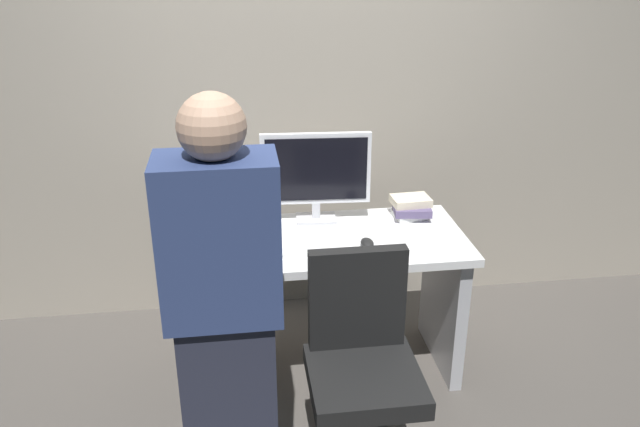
{
  "coord_description": "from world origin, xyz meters",
  "views": [
    {
      "loc": [
        -0.37,
        -2.75,
        2.07
      ],
      "look_at": [
        0.0,
        -0.05,
        0.9
      ],
      "focal_mm": 36.2,
      "sensor_mm": 36.0,
      "label": 1
    }
  ],
  "objects": [
    {
      "name": "person_at_desk",
      "position": [
        -0.44,
        -0.79,
        0.84
      ],
      "size": [
        0.4,
        0.24,
        1.64
      ],
      "color": "#262838",
      "rests_on": "ground"
    },
    {
      "name": "monitor",
      "position": [
        0.02,
        0.21,
        1.0
      ],
      "size": [
        0.54,
        0.15,
        0.46
      ],
      "color": "silver",
      "rests_on": "desk"
    },
    {
      "name": "cup_near_keyboard",
      "position": [
        -0.47,
        -0.12,
        0.79
      ],
      "size": [
        0.08,
        0.08,
        0.1
      ],
      "primitive_type": "cylinder",
      "color": "#D84C3F",
      "rests_on": "desk"
    },
    {
      "name": "ground_plane",
      "position": [
        0.0,
        0.0,
        0.0
      ],
      "size": [
        9.0,
        9.0,
        0.0
      ],
      "primitive_type": "plane",
      "color": "#4C4742"
    },
    {
      "name": "office_chair",
      "position": [
        0.09,
        -0.66,
        0.43
      ],
      "size": [
        0.52,
        0.52,
        0.94
      ],
      "color": "black",
      "rests_on": "ground"
    },
    {
      "name": "mouse",
      "position": [
        0.21,
        -0.12,
        0.76
      ],
      "size": [
        0.06,
        0.1,
        0.03
      ],
      "primitive_type": "ellipsoid",
      "color": "black",
      "rests_on": "desk"
    },
    {
      "name": "book_stack",
      "position": [
        0.5,
        0.18,
        0.8
      ],
      "size": [
        0.2,
        0.18,
        0.11
      ],
      "color": "white",
      "rests_on": "desk"
    },
    {
      "name": "wall_back",
      "position": [
        0.0,
        0.75,
        1.5
      ],
      "size": [
        6.4,
        0.1,
        3.0
      ],
      "primitive_type": "cube",
      "color": "#9E9384",
      "rests_on": "ground"
    },
    {
      "name": "desk",
      "position": [
        0.0,
        0.0,
        0.51
      ],
      "size": [
        1.41,
        0.64,
        0.75
      ],
      "color": "white",
      "rests_on": "ground"
    },
    {
      "name": "keyboard",
      "position": [
        -0.09,
        -0.12,
        0.76
      ],
      "size": [
        0.43,
        0.14,
        0.02
      ],
      "primitive_type": "cube",
      "rotation": [
        0.0,
        0.0,
        0.02
      ],
      "color": "white",
      "rests_on": "desk"
    },
    {
      "name": "cup_by_monitor",
      "position": [
        -0.39,
        0.14,
        0.79
      ],
      "size": [
        0.08,
        0.08,
        0.09
      ],
      "primitive_type": "cylinder",
      "color": "silver",
      "rests_on": "desk"
    }
  ]
}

